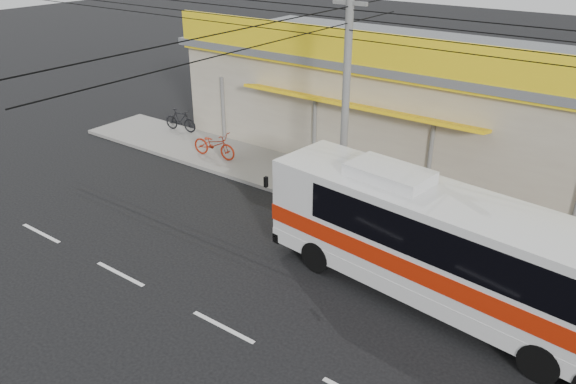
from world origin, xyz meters
name	(u,v)px	position (x,y,z in m)	size (l,w,h in m)	color
ground	(283,281)	(0.00, 0.00, 0.00)	(120.00, 120.00, 0.00)	black
sidewalk	(382,202)	(0.00, 6.00, 0.07)	(30.00, 3.20, 0.15)	gray
lane_markings	(223,327)	(0.00, -2.50, 0.00)	(50.00, 0.12, 0.01)	silver
storefront_building	(448,106)	(-0.01, 11.54, 2.30)	(22.60, 9.20, 5.70)	#A79B87
coach_bus	(469,253)	(4.56, 1.60, 1.81)	(11.17, 3.54, 3.38)	silver
motorbike_red	(214,145)	(-7.71, 5.50, 0.71)	(0.74, 2.13, 1.12)	maroon
motorbike_dark	(180,120)	(-11.32, 7.03, 0.68)	(0.50, 1.77, 1.07)	black
utility_pole	(349,23)	(-1.01, 4.81, 6.40)	(34.00, 14.00, 7.77)	slate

